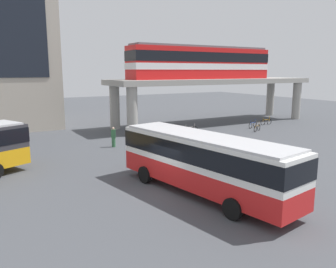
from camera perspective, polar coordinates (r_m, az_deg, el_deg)
ground_plane at (r=27.86m, az=-10.34°, el=-3.21°), size 120.00×120.00×0.00m
elevated_platform at (r=43.03m, az=7.78°, el=8.00°), size 26.91×6.34×5.55m
train at (r=41.82m, az=5.69°, el=11.81°), size 18.70×2.96×3.84m
bus_main at (r=18.11m, az=5.87°, el=-4.03°), size 4.32×11.31×3.22m
bicycle_brown at (r=38.61m, az=14.60°, el=0.97°), size 1.65×0.80×1.04m
bicycle_silver at (r=36.47m, az=3.71°, el=0.74°), size 1.78×0.31×1.04m
bicycle_orange at (r=43.67m, az=16.00°, el=1.97°), size 1.79×0.07×1.04m
bicycle_blue at (r=40.80m, az=13.93°, el=1.49°), size 1.73×0.60×1.04m
pedestrian_at_kerb at (r=29.97m, az=-9.06°, el=-0.60°), size 0.47×0.40×1.74m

